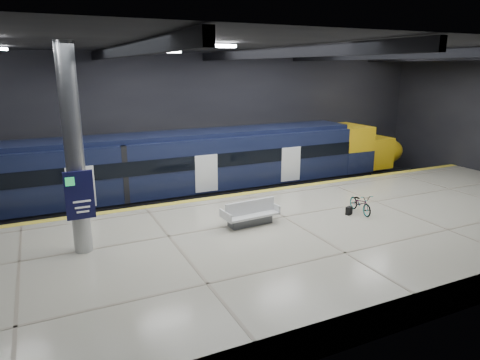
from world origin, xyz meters
TOP-DOWN VIEW (x-y plane):
  - ground at (0.00, 0.00)m, footprint 30.00×30.00m
  - room_shell at (-0.00, 0.00)m, footprint 30.10×16.10m
  - platform at (0.00, -2.50)m, footprint 30.00×11.00m
  - safety_strip at (0.00, 2.75)m, footprint 30.00×0.40m
  - rails at (0.00, 5.50)m, footprint 30.00×1.52m
  - train at (-2.73, 5.50)m, footprint 29.40×2.84m
  - bench at (-1.70, -1.21)m, footprint 2.34×1.10m
  - bicycle at (3.24, -1.96)m, footprint 0.83×1.70m
  - pannier_bag at (2.64, -1.96)m, footprint 0.34×0.27m
  - info_column at (-8.00, -1.03)m, footprint 0.90×0.78m

SIDE VIEW (x-z plane):
  - ground at x=0.00m, z-range 0.00..0.00m
  - rails at x=0.00m, z-range 0.00..0.16m
  - platform at x=0.00m, z-range 0.00..1.10m
  - safety_strip at x=0.00m, z-range 1.10..1.11m
  - pannier_bag at x=2.64m, z-range 1.10..1.45m
  - bench at x=-1.70m, z-range 0.95..1.96m
  - bicycle at x=3.24m, z-range 1.10..1.96m
  - train at x=-2.73m, z-range 0.16..3.95m
  - info_column at x=-8.00m, z-range 1.01..7.91m
  - room_shell at x=0.00m, z-range 1.69..9.74m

